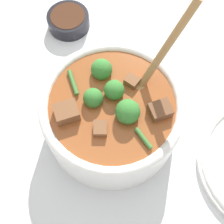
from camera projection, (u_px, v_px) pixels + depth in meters
ground_plane at (112, 127)px, 0.57m from camera, size 4.00×4.00×0.00m
stew_bowl at (112, 113)px, 0.51m from camera, size 0.25×0.23×0.23m
condiment_bowl at (68, 20)px, 0.65m from camera, size 0.09×0.09×0.03m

